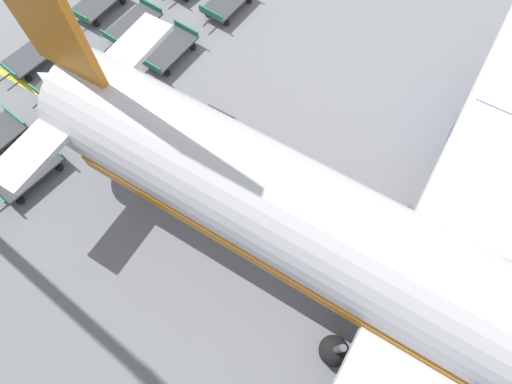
# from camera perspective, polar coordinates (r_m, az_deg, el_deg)

# --- Properties ---
(airplane) EXTENTS (32.60, 37.71, 13.93)m
(airplane) POSITION_cam_1_polar(r_m,az_deg,el_deg) (14.87, 27.73, -14.79)
(airplane) COLOR white
(airplane) RESTS_ON ground_plane
(baggage_dolly_row_near_col_b) EXTENTS (3.85, 1.99, 0.92)m
(baggage_dolly_row_near_col_b) POSITION_cam_1_polar(r_m,az_deg,el_deg) (26.20, -21.56, 23.85)
(baggage_dolly_row_near_col_b) COLOR #424449
(baggage_dolly_row_near_col_b) RESTS_ON ground_plane
(baggage_dolly_row_near_col_c) EXTENTS (3.86, 2.22, 0.92)m
(baggage_dolly_row_near_col_c) POSITION_cam_1_polar(r_m,az_deg,el_deg) (24.72, -29.14, 16.73)
(baggage_dolly_row_near_col_c) COLOR #424449
(baggage_dolly_row_near_col_c) RESTS_ON ground_plane
(baggage_dolly_row_mid_a_col_b) EXTENTS (3.85, 2.04, 0.92)m
(baggage_dolly_row_mid_a_col_b) POSITION_cam_1_polar(r_m,az_deg,el_deg) (24.28, -17.14, 21.76)
(baggage_dolly_row_mid_a_col_b) COLOR #424449
(baggage_dolly_row_mid_a_col_b) RESTS_ON ground_plane
(baggage_dolly_row_mid_a_col_c) EXTENTS (3.86, 2.16, 0.92)m
(baggage_dolly_row_mid_a_col_c) POSITION_cam_1_polar(r_m,az_deg,el_deg) (22.86, -25.34, 14.38)
(baggage_dolly_row_mid_a_col_c) COLOR #424449
(baggage_dolly_row_mid_a_col_c) RESTS_ON ground_plane
(baggage_dolly_row_mid_b_col_a) EXTENTS (3.85, 2.03, 0.92)m
(baggage_dolly_row_mid_b_col_a) POSITION_cam_1_polar(r_m,az_deg,el_deg) (24.79, -4.04, 25.49)
(baggage_dolly_row_mid_b_col_a) COLOR #424449
(baggage_dolly_row_mid_b_col_a) RESTS_ON ground_plane
(baggage_dolly_row_mid_b_col_b) EXTENTS (3.85, 2.00, 0.92)m
(baggage_dolly_row_mid_b_col_b) POSITION_cam_1_polar(r_m,az_deg,el_deg) (22.58, -12.35, 19.23)
(baggage_dolly_row_mid_b_col_b) COLOR #424449
(baggage_dolly_row_mid_b_col_b) RESTS_ON ground_plane
(baggage_dolly_row_mid_b_col_c) EXTENTS (3.85, 1.99, 0.92)m
(baggage_dolly_row_mid_b_col_c) POSITION_cam_1_polar(r_m,az_deg,el_deg) (20.97, -20.50, 11.21)
(baggage_dolly_row_mid_b_col_c) COLOR #424449
(baggage_dolly_row_mid_b_col_c) RESTS_ON ground_plane
(baggage_dolly_row_mid_b_col_d) EXTENTS (3.86, 2.26, 0.92)m
(baggage_dolly_row_mid_b_col_d) POSITION_cam_1_polar(r_m,az_deg,el_deg) (20.56, -29.88, 2.53)
(baggage_dolly_row_mid_b_col_d) COLOR #424449
(baggage_dolly_row_mid_b_col_d) RESTS_ON ground_plane
(stand_guidance_stripe) EXTENTS (2.58, 33.33, 0.01)m
(stand_guidance_stripe) POSITION_cam_1_polar(r_m,az_deg,el_deg) (17.42, 0.71, -3.80)
(stand_guidance_stripe) COLOR yellow
(stand_guidance_stripe) RESTS_ON ground_plane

